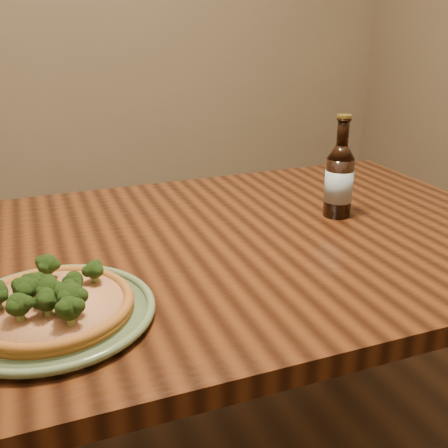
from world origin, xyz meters
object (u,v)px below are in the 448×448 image
object	(u,v)px
pizza	(51,303)
beer_bottle	(339,180)
plate	(53,313)
table	(179,285)

from	to	relation	value
pizza	beer_bottle	xyz separation A→B (m)	(0.68, 0.24, 0.06)
plate	beer_bottle	world-z (taller)	beer_bottle
plate	pizza	xyz separation A→B (m)	(-0.00, -0.00, 0.02)
table	plate	xyz separation A→B (m)	(-0.27, -0.21, 0.10)
plate	beer_bottle	xyz separation A→B (m)	(0.68, 0.24, 0.08)
plate	pizza	distance (m)	0.02
beer_bottle	table	bearing A→B (deg)	177.55
table	plate	size ratio (longest dim) A/B	4.92
table	beer_bottle	size ratio (longest dim) A/B	6.60
table	beer_bottle	bearing A→B (deg)	4.87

